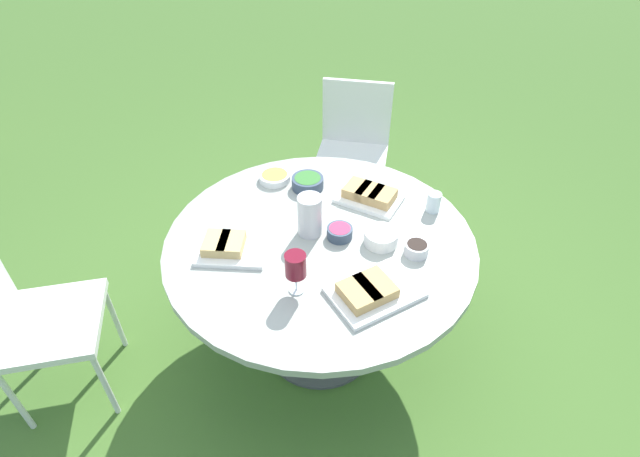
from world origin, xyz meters
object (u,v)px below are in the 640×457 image
(wine_glass, at_px, (296,266))
(chair_near_left, at_px, (353,142))
(dining_table, at_px, (320,257))
(water_pitcher, at_px, (310,215))
(chair_near_right, at_px, (25,315))

(wine_glass, bearing_deg, chair_near_left, -12.35)
(dining_table, relative_size, water_pitcher, 7.10)
(dining_table, height_order, wine_glass, wine_glass)
(chair_near_left, distance_m, wine_glass, 1.54)
(chair_near_left, height_order, wine_glass, wine_glass)
(chair_near_left, bearing_deg, water_pitcher, 166.43)
(chair_near_left, relative_size, chair_near_right, 1.00)
(dining_table, bearing_deg, chair_near_right, 101.28)
(dining_table, distance_m, chair_near_left, 1.20)
(chair_near_left, bearing_deg, dining_table, 168.97)
(chair_near_right, height_order, wine_glass, wine_glass)
(chair_near_right, bearing_deg, water_pitcher, -76.24)
(dining_table, bearing_deg, water_pitcher, 43.33)
(chair_near_right, bearing_deg, dining_table, -78.72)
(dining_table, distance_m, chair_near_right, 1.28)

